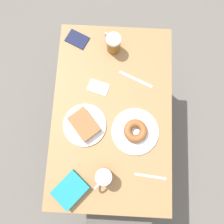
# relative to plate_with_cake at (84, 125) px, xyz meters

# --- Properties ---
(ground_plane) EXTENTS (8.00, 8.00, 0.00)m
(ground_plane) POSITION_rel_plate_with_cake_xyz_m (-0.15, -0.08, -0.73)
(ground_plane) COLOR #666059
(table) EXTENTS (0.67, 1.07, 0.71)m
(table) POSITION_rel_plate_with_cake_xyz_m (-0.15, -0.08, -0.08)
(table) COLOR #997044
(table) RESTS_ON ground_plane
(plate_with_cake) EXTENTS (0.24, 0.24, 0.05)m
(plate_with_cake) POSITION_rel_plate_with_cake_xyz_m (0.00, 0.00, 0.00)
(plate_with_cake) COLOR silver
(plate_with_cake) RESTS_ON table
(plate_with_donut) EXTENTS (0.26, 0.26, 0.05)m
(plate_with_donut) POSITION_rel_plate_with_cake_xyz_m (-0.28, 0.02, -0.00)
(plate_with_donut) COLOR silver
(plate_with_donut) RESTS_ON table
(beer_mug_left) EXTENTS (0.10, 0.11, 0.11)m
(beer_mug_left) POSITION_rel_plate_with_cake_xyz_m (-0.13, -0.47, 0.04)
(beer_mug_left) COLOR #8C5619
(beer_mug_left) RESTS_ON table
(beer_mug_center) EXTENTS (0.09, 0.11, 0.11)m
(beer_mug_center) POSITION_rel_plate_with_cake_xyz_m (-0.12, 0.26, 0.04)
(beer_mug_center) COLOR #8C5619
(beer_mug_center) RESTS_ON table
(napkin_folded) EXTENTS (0.13, 0.10, 0.00)m
(napkin_folded) POSITION_rel_plate_with_cake_xyz_m (-0.06, -0.22, -0.02)
(napkin_folded) COLOR white
(napkin_folded) RESTS_ON table
(fork) EXTENTS (0.17, 0.03, 0.00)m
(fork) POSITION_rel_plate_with_cake_xyz_m (-0.36, 0.25, -0.02)
(fork) COLOR silver
(fork) RESTS_ON table
(knife) EXTENTS (0.20, 0.10, 0.00)m
(knife) POSITION_rel_plate_with_cake_xyz_m (-0.27, -0.28, -0.02)
(knife) COLOR silver
(knife) RESTS_ON table
(passport_near_edge) EXTENTS (0.15, 0.13, 0.01)m
(passport_near_edge) POSITION_rel_plate_with_cake_xyz_m (0.08, -0.51, -0.02)
(passport_near_edge) COLOR #141938
(passport_near_edge) RESTS_ON table
(blue_pouch) EXTENTS (0.20, 0.20, 0.04)m
(blue_pouch) POSITION_rel_plate_with_cake_xyz_m (0.05, 0.34, 0.00)
(blue_pouch) COLOR teal
(blue_pouch) RESTS_ON table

